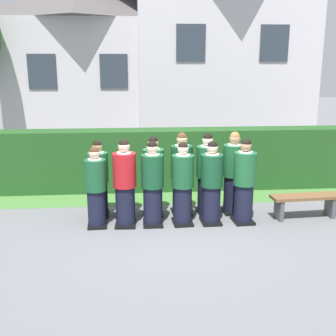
{
  "coord_description": "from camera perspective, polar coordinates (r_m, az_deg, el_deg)",
  "views": [
    {
      "loc": [
        -0.63,
        -7.56,
        3.03
      ],
      "look_at": [
        0.0,
        0.28,
        1.05
      ],
      "focal_mm": 44.38,
      "sensor_mm": 36.0,
      "label": 1
    }
  ],
  "objects": [
    {
      "name": "ground_plane",
      "position": [
        8.17,
        0.16,
        -7.63
      ],
      "size": [
        60.0,
        60.0,
        0.0
      ],
      "primitive_type": "plane",
      "color": "slate"
    },
    {
      "name": "student_front_row_0",
      "position": [
        7.94,
        -9.88,
        -2.86
      ],
      "size": [
        0.4,
        0.5,
        1.55
      ],
      "color": "black",
      "rests_on": "ground"
    },
    {
      "name": "student_in_red_blazer",
      "position": [
        7.89,
        -5.95,
        -2.33
      ],
      "size": [
        0.44,
        0.54,
        1.69
      ],
      "color": "black",
      "rests_on": "ground"
    },
    {
      "name": "student_front_row_2",
      "position": [
        7.89,
        -2.13,
        -2.43
      ],
      "size": [
        0.43,
        0.47,
        1.64
      ],
      "color": "black",
      "rests_on": "ground"
    },
    {
      "name": "student_front_row_3",
      "position": [
        7.94,
        2.04,
        -2.41
      ],
      "size": [
        0.42,
        0.49,
        1.62
      ],
      "color": "black",
      "rests_on": "ground"
    },
    {
      "name": "student_front_row_4",
      "position": [
        8.01,
        5.99,
        -2.3
      ],
      "size": [
        0.42,
        0.48,
        1.63
      ],
      "color": "black",
      "rests_on": "ground"
    },
    {
      "name": "student_front_row_5",
      "position": [
        8.14,
        10.43,
        -2.06
      ],
      "size": [
        0.43,
        0.5,
        1.66
      ],
      "color": "black",
      "rests_on": "ground"
    },
    {
      "name": "student_rear_row_0",
      "position": [
        8.47,
        -9.52,
        -1.71
      ],
      "size": [
        0.41,
        0.49,
        1.57
      ],
      "color": "black",
      "rests_on": "ground"
    },
    {
      "name": "student_rear_row_1",
      "position": [
        8.41,
        -6.05,
        -1.73
      ],
      "size": [
        0.41,
        0.47,
        1.56
      ],
      "color": "black",
      "rests_on": "ground"
    },
    {
      "name": "student_rear_row_2",
      "position": [
        8.41,
        -2.02,
        -1.39
      ],
      "size": [
        0.43,
        0.47,
        1.64
      ],
      "color": "black",
      "rests_on": "ground"
    },
    {
      "name": "student_rear_row_3",
      "position": [
        8.47,
        1.9,
        -1.05
      ],
      "size": [
        0.44,
        0.55,
        1.7
      ],
      "color": "black",
      "rests_on": "ground"
    },
    {
      "name": "student_rear_row_4",
      "position": [
        8.57,
        5.36,
        -1.02
      ],
      "size": [
        0.44,
        0.54,
        1.67
      ],
      "color": "black",
      "rests_on": "ground"
    },
    {
      "name": "student_rear_row_5",
      "position": [
        8.64,
        8.98,
        -0.91
      ],
      "size": [
        0.44,
        0.54,
        1.7
      ],
      "color": "black",
      "rests_on": "ground"
    },
    {
      "name": "hedge",
      "position": [
        10.19,
        -0.94,
        1.17
      ],
      "size": [
        9.05,
        0.7,
        1.49
      ],
      "color": "#214C1E",
      "rests_on": "ground"
    },
    {
      "name": "school_building_main",
      "position": [
        15.67,
        -11.5,
        14.07
      ],
      "size": [
        5.39,
        3.41,
        6.01
      ],
      "color": "silver",
      "rests_on": "ground"
    },
    {
      "name": "school_building_annex",
      "position": [
        15.44,
        7.16,
        17.26
      ],
      "size": [
        6.14,
        4.25,
        7.62
      ],
      "color": "silver",
      "rests_on": "ground"
    },
    {
      "name": "wooden_bench",
      "position": [
        8.78,
        18.35,
        -4.38
      ],
      "size": [
        1.42,
        0.46,
        0.48
      ],
      "color": "brown",
      "rests_on": "ground"
    },
    {
      "name": "lawn_strip",
      "position": [
        9.62,
        -0.61,
        -4.19
      ],
      "size": [
        9.05,
        0.9,
        0.01
      ],
      "primitive_type": "cube",
      "color": "#477A38",
      "rests_on": "ground"
    }
  ]
}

